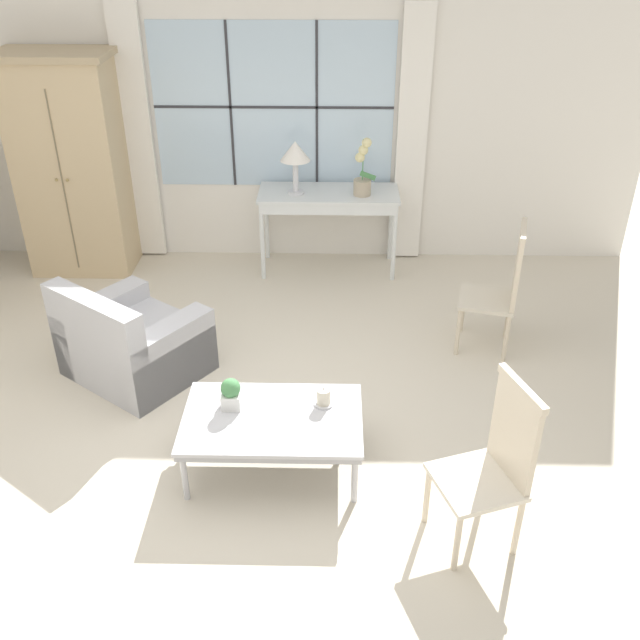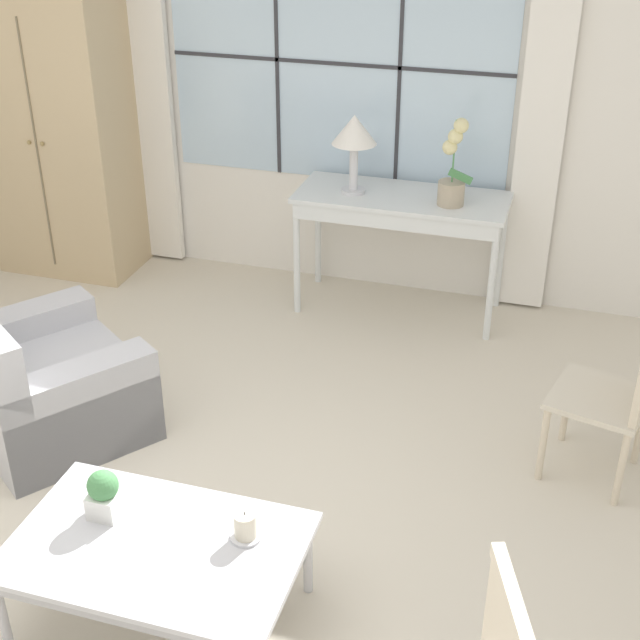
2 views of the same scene
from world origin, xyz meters
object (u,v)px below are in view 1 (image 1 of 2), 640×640
object	(u,v)px
pillar_candle	(324,398)
potted_orchid	(363,174)
side_chair_wooden	(503,284)
accent_chair_wooden	(496,458)
armoire	(72,166)
table_lamp	(295,154)
armchair_upholstered	(132,344)
coffee_table	(272,422)
console_table	(329,200)
potted_plant_small	(231,393)

from	to	relation	value
pillar_candle	potted_orchid	bearing A→B (deg)	83.34
potted_orchid	side_chair_wooden	bearing A→B (deg)	-51.88
pillar_candle	side_chair_wooden	bearing A→B (deg)	43.64
potted_orchid	side_chair_wooden	world-z (taller)	potted_orchid
accent_chair_wooden	side_chair_wooden	bearing A→B (deg)	77.69
armoire	table_lamp	bearing A→B (deg)	-1.19
armchair_upholstered	coffee_table	bearing A→B (deg)	-41.54
side_chair_wooden	accent_chair_wooden	world-z (taller)	side_chair_wooden
console_table	potted_orchid	distance (m)	0.44
console_table	coffee_table	size ratio (longest dim) A/B	1.18
side_chair_wooden	potted_plant_small	world-z (taller)	side_chair_wooden
console_table	potted_orchid	bearing A→B (deg)	-11.58
armoire	armchair_upholstered	size ratio (longest dim) A/B	1.68
table_lamp	accent_chair_wooden	world-z (taller)	table_lamp
accent_chair_wooden	pillar_candle	world-z (taller)	accent_chair_wooden
side_chair_wooden	coffee_table	bearing A→B (deg)	-139.50
potted_orchid	potted_plant_small	size ratio (longest dim) A/B	2.56
potted_orchid	side_chair_wooden	size ratio (longest dim) A/B	0.50
table_lamp	potted_plant_small	xyz separation A→B (m)	(-0.28, -2.79, -0.69)
armoire	side_chair_wooden	xyz separation A→B (m)	(3.86, -1.46, -0.46)
side_chair_wooden	potted_plant_small	xyz separation A→B (m)	(-2.00, -1.38, -0.09)
armchair_upholstered	console_table	bearing A→B (deg)	51.64
console_table	pillar_candle	distance (m)	2.81
armoire	armchair_upholstered	xyz separation A→B (m)	(0.95, -1.90, -0.79)
armoire	pillar_candle	distance (m)	3.77
armoire	pillar_candle	bearing A→B (deg)	-48.88
coffee_table	potted_plant_small	distance (m)	0.32
table_lamp	coffee_table	bearing A→B (deg)	-90.25
armoire	table_lamp	xyz separation A→B (m)	(2.13, -0.04, 0.15)
console_table	side_chair_wooden	size ratio (longest dim) A/B	1.24
armoire	console_table	bearing A→B (deg)	-0.06
coffee_table	table_lamp	bearing A→B (deg)	89.75
coffee_table	potted_plant_small	bearing A→B (deg)	159.38
potted_orchid	potted_plant_small	xyz separation A→B (m)	(-0.91, -2.77, -0.51)
side_chair_wooden	armoire	bearing A→B (deg)	159.29
armchair_upholstered	side_chair_wooden	xyz separation A→B (m)	(2.91, 0.44, 0.33)
potted_orchid	pillar_candle	distance (m)	2.81
side_chair_wooden	pillar_candle	xyz separation A→B (m)	(-1.41, -1.35, -0.14)
potted_orchid	side_chair_wooden	distance (m)	1.82
coffee_table	console_table	bearing A→B (deg)	83.69
potted_orchid	pillar_candle	xyz separation A→B (m)	(-0.32, -2.74, -0.56)
console_table	table_lamp	size ratio (longest dim) A/B	2.68
console_table	potted_plant_small	distance (m)	2.91
table_lamp	coffee_table	xyz separation A→B (m)	(-0.01, -2.90, -0.84)
table_lamp	pillar_candle	world-z (taller)	table_lamp
side_chair_wooden	armchair_upholstered	bearing A→B (deg)	-171.40
table_lamp	potted_plant_small	bearing A→B (deg)	-95.76
armoire	potted_orchid	bearing A→B (deg)	-1.40
console_table	armoire	bearing A→B (deg)	179.94
accent_chair_wooden	potted_plant_small	world-z (taller)	accent_chair_wooden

